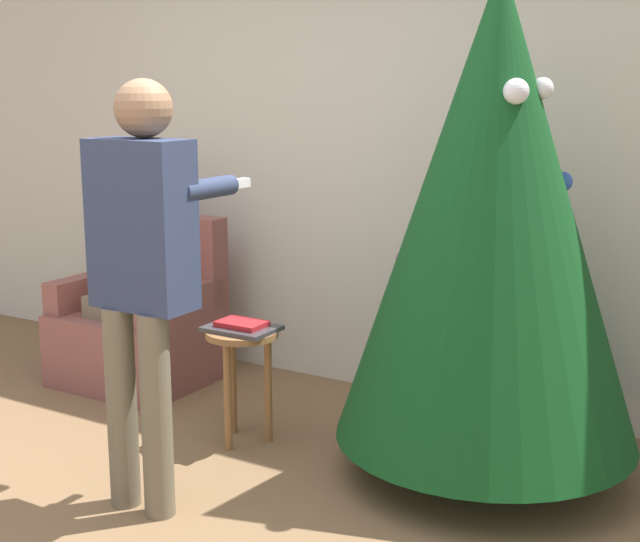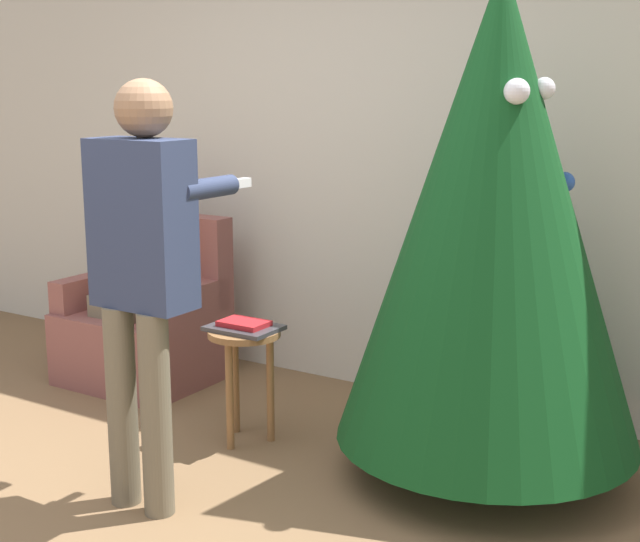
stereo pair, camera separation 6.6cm
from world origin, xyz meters
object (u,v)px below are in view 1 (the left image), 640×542
object	(u,v)px
armchair	(143,326)
person_seated	(137,266)
person_standing	(143,259)
christmas_tree	(492,210)
side_stool	(242,354)

from	to	relation	value
armchair	person_seated	bearing A→B (deg)	-90.00
person_standing	person_seated	bearing A→B (deg)	133.81
christmas_tree	person_standing	distance (m)	1.42
christmas_tree	person_seated	xyz separation A→B (m)	(-2.12, 0.17, -0.49)
side_stool	person_seated	bearing A→B (deg)	157.86
armchair	person_standing	distance (m)	1.73
christmas_tree	person_standing	size ratio (longest dim) A/B	1.27
armchair	side_stool	distance (m)	1.12
armchair	person_standing	bearing A→B (deg)	-46.89
person_seated	person_standing	bearing A→B (deg)	-46.19
christmas_tree	side_stool	xyz separation A→B (m)	(-1.10, -0.25, -0.73)
person_standing	side_stool	size ratio (longest dim) A/B	3.10
christmas_tree	side_stool	size ratio (longest dim) A/B	3.94
armchair	person_standing	world-z (taller)	person_standing
christmas_tree	armchair	xyz separation A→B (m)	(-2.12, 0.20, -0.84)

